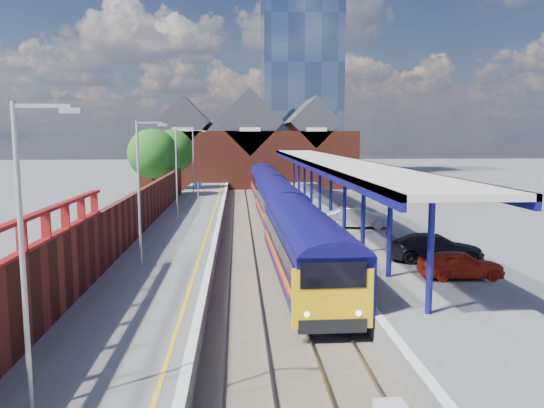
% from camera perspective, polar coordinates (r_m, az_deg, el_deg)
% --- Properties ---
extents(ground, '(240.00, 240.00, 0.00)m').
position_cam_1_polar(ground, '(50.35, -1.72, -1.01)').
color(ground, '#5B5B5E').
rests_on(ground, ground).
extents(ballast_bed, '(6.00, 76.00, 0.06)m').
position_cam_1_polar(ballast_bed, '(40.48, -1.22, -3.00)').
color(ballast_bed, '#473D33').
rests_on(ballast_bed, ground).
extents(rails, '(4.51, 76.00, 0.14)m').
position_cam_1_polar(rails, '(40.47, -1.22, -2.87)').
color(rails, slate).
rests_on(rails, ground).
extents(left_platform, '(5.00, 76.00, 1.00)m').
position_cam_1_polar(left_platform, '(40.54, -9.02, -2.40)').
color(left_platform, '#565659').
rests_on(left_platform, ground).
extents(right_platform, '(6.00, 76.00, 1.00)m').
position_cam_1_polar(right_platform, '(41.10, 7.17, -2.24)').
color(right_platform, '#565659').
rests_on(right_platform, ground).
extents(coping_left, '(0.30, 76.00, 0.05)m').
position_cam_1_polar(coping_left, '(40.30, -5.70, -1.65)').
color(coping_left, silver).
rests_on(coping_left, left_platform).
extents(coping_right, '(0.30, 76.00, 0.05)m').
position_cam_1_polar(coping_right, '(40.57, 3.23, -1.56)').
color(coping_right, silver).
rests_on(coping_right, right_platform).
extents(yellow_line, '(0.14, 76.00, 0.01)m').
position_cam_1_polar(yellow_line, '(40.33, -6.56, -1.68)').
color(yellow_line, yellow).
rests_on(yellow_line, left_platform).
extents(train, '(3.07, 65.94, 3.45)m').
position_cam_1_polar(train, '(50.61, -0.06, 1.46)').
color(train, '#0E0B50').
rests_on(train, ground).
extents(canopy, '(4.50, 52.00, 4.48)m').
position_cam_1_polar(canopy, '(42.41, 6.09, 4.53)').
color(canopy, '#100F5B').
rests_on(canopy, right_platform).
extents(lamp_post_a, '(1.48, 0.18, 7.00)m').
position_cam_1_polar(lamp_post_a, '(12.87, -24.79, -3.50)').
color(lamp_post_a, '#A5A8AA').
rests_on(lamp_post_a, left_platform).
extents(lamp_post_b, '(1.48, 0.18, 7.00)m').
position_cam_1_polar(lamp_post_b, '(26.30, -13.86, 2.14)').
color(lamp_post_b, '#A5A8AA').
rests_on(lamp_post_b, left_platform).
extents(lamp_post_c, '(1.48, 0.18, 7.00)m').
position_cam_1_polar(lamp_post_c, '(42.11, -10.06, 4.09)').
color(lamp_post_c, '#A5A8AA').
rests_on(lamp_post_c, left_platform).
extents(lamp_post_d, '(1.48, 0.18, 7.00)m').
position_cam_1_polar(lamp_post_d, '(58.02, -8.34, 4.97)').
color(lamp_post_d, '#A5A8AA').
rests_on(lamp_post_d, left_platform).
extents(platform_sign, '(0.55, 0.08, 2.50)m').
position_cam_1_polar(platform_sign, '(44.15, -7.96, 1.28)').
color(platform_sign, '#A5A8AA').
rests_on(platform_sign, left_platform).
extents(brick_wall, '(0.35, 50.00, 3.86)m').
position_cam_1_polar(brick_wall, '(34.27, -14.40, -1.00)').
color(brick_wall, '#5A2217').
rests_on(brick_wall, left_platform).
extents(station_building, '(30.00, 12.12, 13.78)m').
position_cam_1_polar(station_building, '(77.83, -2.47, 5.94)').
color(station_building, '#5A2217').
rests_on(station_building, ground).
extents(glass_tower, '(14.20, 14.20, 40.30)m').
position_cam_1_polar(glass_tower, '(101.31, 3.05, 14.61)').
color(glass_tower, '#475D7A').
rests_on(glass_tower, ground).
extents(tree_near, '(5.20, 5.20, 8.10)m').
position_cam_1_polar(tree_near, '(56.40, -12.57, 5.17)').
color(tree_near, '#382314').
rests_on(tree_near, ground).
extents(tree_far, '(5.20, 5.20, 8.10)m').
position_cam_1_polar(tree_far, '(64.18, -10.59, 5.46)').
color(tree_far, '#382314').
rests_on(tree_far, ground).
extents(parked_car_red, '(3.74, 1.64, 1.25)m').
position_cam_1_polar(parked_car_red, '(25.04, 19.62, -6.13)').
color(parked_car_red, '#9E1E0D').
rests_on(parked_car_red, right_platform).
extents(parked_car_silver, '(4.53, 1.86, 1.46)m').
position_cam_1_polar(parked_car_silver, '(36.86, 9.20, -1.43)').
color(parked_car_silver, '#B8B8BD').
rests_on(parked_car_silver, right_platform).
extents(parked_car_dark, '(4.99, 2.57, 1.38)m').
position_cam_1_polar(parked_car_dark, '(27.99, 17.14, -4.51)').
color(parked_car_dark, black).
rests_on(parked_car_dark, right_platform).
extents(parked_car_blue, '(4.37, 3.11, 1.11)m').
position_cam_1_polar(parked_car_blue, '(39.50, 9.00, -1.11)').
color(parked_car_blue, navy).
rests_on(parked_car_blue, right_platform).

